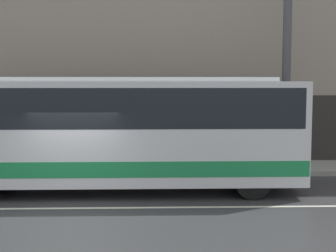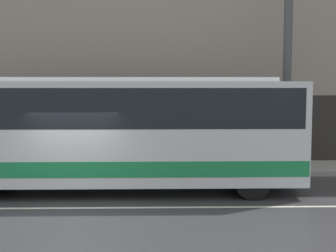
{
  "view_description": "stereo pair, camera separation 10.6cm",
  "coord_description": "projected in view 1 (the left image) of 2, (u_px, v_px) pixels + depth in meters",
  "views": [
    {
      "loc": [
        2.23,
        -12.17,
        3.32
      ],
      "look_at": [
        2.66,
        1.96,
        2.0
      ],
      "focal_mm": 50.0,
      "sensor_mm": 36.0,
      "label": 1
    },
    {
      "loc": [
        2.34,
        -12.17,
        3.32
      ],
      "look_at": [
        2.66,
        1.96,
        2.0
      ],
      "focal_mm": 50.0,
      "sensor_mm": 36.0,
      "label": 2
    }
  ],
  "objects": [
    {
      "name": "building_facade",
      "position": [
        97.0,
        11.0,
        18.32
      ],
      "size": [
        60.0,
        0.35,
        12.62
      ],
      "color": "gray",
      "rests_on": "ground_plane"
    },
    {
      "name": "pedestrian_waiting",
      "position": [
        165.0,
        147.0,
        17.06
      ],
      "size": [
        0.36,
        0.36,
        1.66
      ],
      "color": "#1E5933",
      "rests_on": "sidewalk"
    },
    {
      "name": "sidewalk",
      "position": [
        95.0,
        169.0,
        17.53
      ],
      "size": [
        60.0,
        2.42,
        0.18
      ],
      "color": "#A09E99",
      "rests_on": "ground_plane"
    },
    {
      "name": "transit_bus",
      "position": [
        105.0,
        128.0,
        14.14
      ],
      "size": [
        11.8,
        2.6,
        3.47
      ],
      "color": "white",
      "rests_on": "ground_plane"
    },
    {
      "name": "lane_stripe",
      "position": [
        70.0,
        208.0,
        12.36
      ],
      "size": [
        54.0,
        0.14,
        0.01
      ],
      "color": "beige",
      "rests_on": "ground_plane"
    },
    {
      "name": "ground_plane",
      "position": [
        70.0,
        208.0,
        12.36
      ],
      "size": [
        60.0,
        60.0,
        0.0
      ],
      "primitive_type": "plane",
      "color": "#38383A"
    },
    {
      "name": "utility_pole_near",
      "position": [
        286.0,
        67.0,
        16.79
      ],
      "size": [
        0.31,
        0.31,
        7.37
      ],
      "color": "#4C4C4F",
      "rests_on": "sidewalk"
    }
  ]
}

